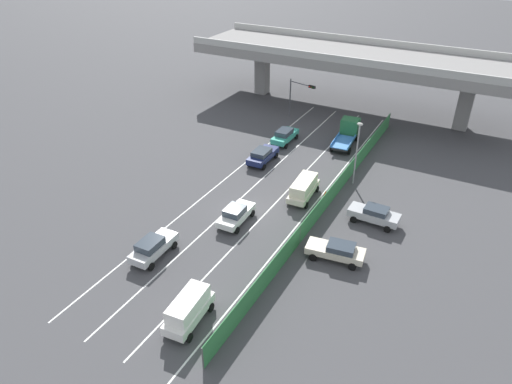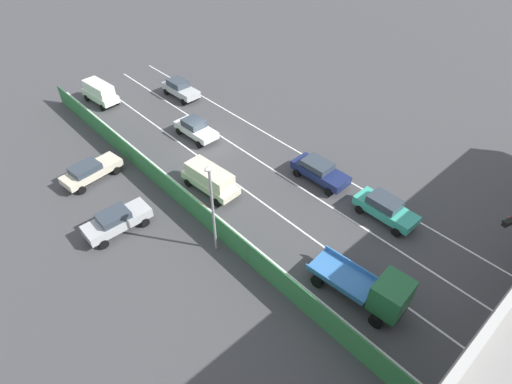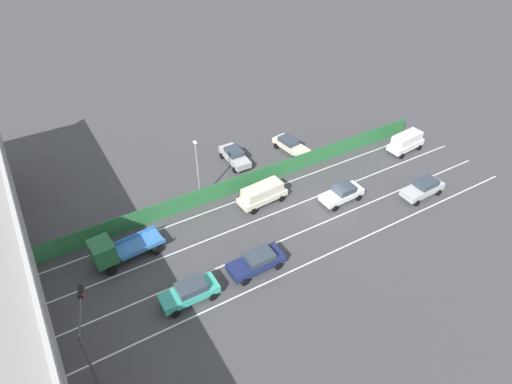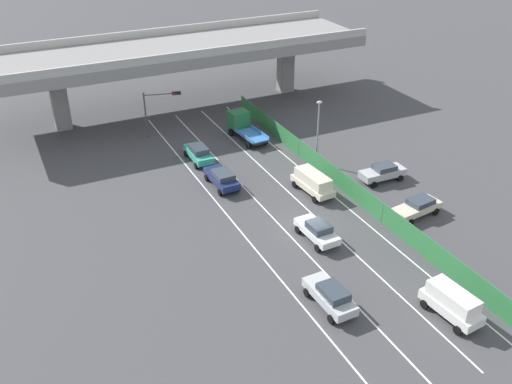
{
  "view_description": "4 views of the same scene",
  "coord_description": "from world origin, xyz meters",
  "px_view_note": "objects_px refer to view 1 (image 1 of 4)",
  "views": [
    {
      "loc": [
        18.04,
        -30.72,
        23.83
      ],
      "look_at": [
        0.08,
        2.1,
        1.3
      ],
      "focal_mm": 32.31,
      "sensor_mm": 36.0,
      "label": 1
    },
    {
      "loc": [
        17.35,
        25.36,
        20.47
      ],
      "look_at": [
        2.2,
        8.85,
        1.22
      ],
      "focal_mm": 28.79,
      "sensor_mm": 36.0,
      "label": 2
    },
    {
      "loc": [
        -24.79,
        22.67,
        27.95
      ],
      "look_at": [
        2.71,
        6.52,
        2.46
      ],
      "focal_mm": 31.43,
      "sensor_mm": 36.0,
      "label": 3
    },
    {
      "loc": [
        -21.09,
        -33.78,
        26.3
      ],
      "look_at": [
        -2.71,
        4.19,
        2.19
      ],
      "focal_mm": 39.88,
      "sensor_mm": 36.0,
      "label": 4
    }
  ],
  "objects_px": {
    "car_hatchback_white": "(236,214)",
    "street_lamp": "(357,148)",
    "car_sedan_navy": "(263,155)",
    "car_sedan_silver": "(153,247)",
    "car_taxi_teal": "(285,135)",
    "car_van_cream": "(304,188)",
    "flatbed_truck_blue": "(348,132)",
    "car_van_white": "(189,309)",
    "traffic_light": "(299,92)",
    "traffic_cone": "(326,193)",
    "parked_wagon_silver": "(374,214)",
    "parked_sedan_cream": "(337,250)"
  },
  "relations": [
    {
      "from": "car_hatchback_white",
      "to": "street_lamp",
      "type": "xyz_separation_m",
      "value": [
        7.02,
        11.8,
        3.23
      ]
    },
    {
      "from": "car_sedan_navy",
      "to": "car_sedan_silver",
      "type": "relative_size",
      "value": 1.04
    },
    {
      "from": "car_hatchback_white",
      "to": "car_taxi_teal",
      "type": "xyz_separation_m",
      "value": [
        -3.55,
        17.54,
        0.04
      ]
    },
    {
      "from": "car_van_cream",
      "to": "flatbed_truck_blue",
      "type": "xyz_separation_m",
      "value": [
        -0.51,
        14.48,
        0.22
      ]
    },
    {
      "from": "car_sedan_navy",
      "to": "car_van_white",
      "type": "relative_size",
      "value": 1.06
    },
    {
      "from": "car_hatchback_white",
      "to": "car_van_cream",
      "type": "distance_m",
      "value": 7.72
    },
    {
      "from": "car_sedan_navy",
      "to": "street_lamp",
      "type": "xyz_separation_m",
      "value": [
        10.46,
        0.2,
        3.22
      ]
    },
    {
      "from": "car_van_white",
      "to": "traffic_light",
      "type": "relative_size",
      "value": 0.84
    },
    {
      "from": "car_van_white",
      "to": "traffic_cone",
      "type": "xyz_separation_m",
      "value": [
        2.11,
        19.92,
        -0.93
      ]
    },
    {
      "from": "car_taxi_teal",
      "to": "flatbed_truck_blue",
      "type": "relative_size",
      "value": 0.75
    },
    {
      "from": "car_sedan_silver",
      "to": "parked_wagon_silver",
      "type": "bearing_deg",
      "value": 42.84
    },
    {
      "from": "car_sedan_silver",
      "to": "flatbed_truck_blue",
      "type": "distance_m",
      "value": 29.37
    },
    {
      "from": "car_hatchback_white",
      "to": "flatbed_truck_blue",
      "type": "xyz_separation_m",
      "value": [
        3.11,
        21.3,
        0.48
      ]
    },
    {
      "from": "traffic_light",
      "to": "parked_sedan_cream",
      "type": "bearing_deg",
      "value": -59.82
    },
    {
      "from": "car_sedan_navy",
      "to": "traffic_light",
      "type": "xyz_separation_m",
      "value": [
        -1.76,
        13.51,
        2.89
      ]
    },
    {
      "from": "traffic_light",
      "to": "parked_wagon_silver",
      "type": "bearing_deg",
      "value": -50.0
    },
    {
      "from": "car_hatchback_white",
      "to": "traffic_light",
      "type": "xyz_separation_m",
      "value": [
        -5.21,
        25.12,
        2.9
      ]
    },
    {
      "from": "car_sedan_silver",
      "to": "flatbed_truck_blue",
      "type": "xyz_separation_m",
      "value": [
        6.51,
        28.63,
        0.43
      ]
    },
    {
      "from": "car_hatchback_white",
      "to": "flatbed_truck_blue",
      "type": "bearing_deg",
      "value": 81.68
    },
    {
      "from": "car_van_white",
      "to": "street_lamp",
      "type": "height_order",
      "value": "street_lamp"
    },
    {
      "from": "car_van_cream",
      "to": "flatbed_truck_blue",
      "type": "relative_size",
      "value": 0.83
    },
    {
      "from": "traffic_cone",
      "to": "car_van_cream",
      "type": "bearing_deg",
      "value": -142.06
    },
    {
      "from": "car_sedan_navy",
      "to": "parked_wagon_silver",
      "type": "bearing_deg",
      "value": -21.61
    },
    {
      "from": "street_lamp",
      "to": "traffic_light",
      "type": "bearing_deg",
      "value": 132.55
    },
    {
      "from": "car_sedan_navy",
      "to": "parked_sedan_cream",
      "type": "height_order",
      "value": "car_sedan_navy"
    },
    {
      "from": "car_van_cream",
      "to": "car_sedan_silver",
      "type": "height_order",
      "value": "car_van_cream"
    },
    {
      "from": "car_van_cream",
      "to": "flatbed_truck_blue",
      "type": "distance_m",
      "value": 14.49
    },
    {
      "from": "car_hatchback_white",
      "to": "parked_sedan_cream",
      "type": "distance_m",
      "value": 9.74
    },
    {
      "from": "car_van_cream",
      "to": "car_van_white",
      "type": "xyz_separation_m",
      "value": [
        -0.31,
        -18.52,
        0.07
      ]
    },
    {
      "from": "car_sedan_navy",
      "to": "traffic_cone",
      "type": "height_order",
      "value": "car_sedan_navy"
    },
    {
      "from": "traffic_light",
      "to": "car_sedan_navy",
      "type": "bearing_deg",
      "value": -82.57
    },
    {
      "from": "car_hatchback_white",
      "to": "traffic_light",
      "type": "bearing_deg",
      "value": 101.71
    },
    {
      "from": "car_sedan_silver",
      "to": "street_lamp",
      "type": "bearing_deg",
      "value": 61.44
    },
    {
      "from": "car_sedan_navy",
      "to": "car_van_white",
      "type": "height_order",
      "value": "car_van_white"
    },
    {
      "from": "car_hatchback_white",
      "to": "traffic_cone",
      "type": "relative_size",
      "value": 7.05
    },
    {
      "from": "car_taxi_teal",
      "to": "street_lamp",
      "type": "relative_size",
      "value": 0.66
    },
    {
      "from": "car_taxi_teal",
      "to": "car_van_white",
      "type": "relative_size",
      "value": 1.01
    },
    {
      "from": "car_sedan_navy",
      "to": "car_taxi_teal",
      "type": "xyz_separation_m",
      "value": [
        -0.11,
        5.94,
        0.03
      ]
    },
    {
      "from": "parked_sedan_cream",
      "to": "car_sedan_navy",
      "type": "bearing_deg",
      "value": 137.28
    },
    {
      "from": "car_taxi_teal",
      "to": "traffic_light",
      "type": "xyz_separation_m",
      "value": [
        -1.65,
        7.57,
        2.86
      ]
    },
    {
      "from": "car_hatchback_white",
      "to": "flatbed_truck_blue",
      "type": "distance_m",
      "value": 21.53
    },
    {
      "from": "car_sedan_navy",
      "to": "parked_sedan_cream",
      "type": "xyz_separation_m",
      "value": [
        13.17,
        -12.16,
        -0.04
      ]
    },
    {
      "from": "parked_wagon_silver",
      "to": "car_sedan_silver",
      "type": "bearing_deg",
      "value": -137.16
    },
    {
      "from": "traffic_cone",
      "to": "car_sedan_navy",
      "type": "bearing_deg",
      "value": 159.07
    },
    {
      "from": "car_sedan_navy",
      "to": "flatbed_truck_blue",
      "type": "height_order",
      "value": "flatbed_truck_blue"
    },
    {
      "from": "flatbed_truck_blue",
      "to": "traffic_cone",
      "type": "xyz_separation_m",
      "value": [
        2.3,
        -13.08,
        -1.09
      ]
    },
    {
      "from": "car_taxi_teal",
      "to": "car_hatchback_white",
      "type": "bearing_deg",
      "value": -78.54
    },
    {
      "from": "parked_sedan_cream",
      "to": "traffic_cone",
      "type": "height_order",
      "value": "parked_sedan_cream"
    },
    {
      "from": "car_sedan_navy",
      "to": "car_van_cream",
      "type": "bearing_deg",
      "value": -34.14
    },
    {
      "from": "car_sedan_navy",
      "to": "traffic_cone",
      "type": "xyz_separation_m",
      "value": [
        8.86,
        -3.39,
        -0.62
      ]
    }
  ]
}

